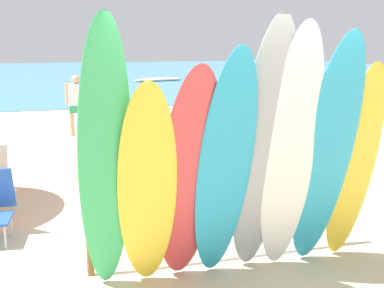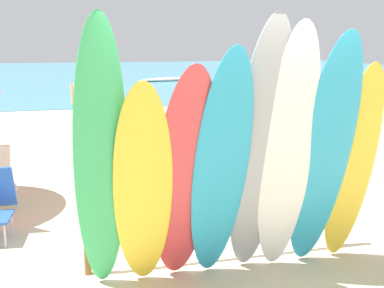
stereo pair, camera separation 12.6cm
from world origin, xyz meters
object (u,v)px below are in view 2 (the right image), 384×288
(surfboard_rack, at_px, (221,206))
(surfboard_yellow_1, at_px, (143,189))
(surfboard_green_0, at_px, (100,162))
(surfboard_red_2, at_px, (185,179))
(surfboard_white_5, at_px, (287,155))
(beachgoer_photographing, at_px, (82,101))
(beachgoer_strolling, at_px, (200,112))
(surfboard_yellow_7, at_px, (353,166))
(surfboard_teal_6, at_px, (324,156))
(surfboard_teal_3, at_px, (221,170))
(surfboard_grey_4, at_px, (259,152))
(distant_boat, at_px, (166,80))

(surfboard_rack, relative_size, surfboard_yellow_1, 1.41)
(surfboard_green_0, distance_m, surfboard_red_2, 0.77)
(surfboard_white_5, xyz_separation_m, beachgoer_photographing, (-1.64, 8.07, -0.38))
(surfboard_white_5, xyz_separation_m, beachgoer_strolling, (0.45, 4.69, -0.27))
(surfboard_yellow_7, relative_size, beachgoer_strolling, 1.28)
(surfboard_yellow_7, bearing_deg, surfboard_teal_6, -167.06)
(beachgoer_strolling, bearing_deg, surfboard_yellow_1, -39.40)
(surfboard_yellow_1, height_order, surfboard_teal_3, surfboard_teal_3)
(surfboard_teal_6, xyz_separation_m, beachgoer_photographing, (-2.03, 8.06, -0.34))
(surfboard_green_0, xyz_separation_m, surfboard_teal_6, (2.11, -0.04, -0.06))
(surfboard_teal_3, height_order, surfboard_grey_4, surfboard_grey_4)
(surfboard_green_0, bearing_deg, surfboard_grey_4, -1.06)
(surfboard_red_2, bearing_deg, surfboard_teal_6, -6.23)
(surfboard_yellow_1, height_order, surfboard_white_5, surfboard_white_5)
(surfboard_yellow_1, distance_m, distant_boat, 24.63)
(surfboard_green_0, xyz_separation_m, surfboard_yellow_7, (2.49, 0.05, -0.21))
(surfboard_grey_4, bearing_deg, surfboard_red_2, 178.20)
(surfboard_green_0, distance_m, surfboard_yellow_1, 0.45)
(surfboard_grey_4, height_order, distant_boat, surfboard_grey_4)
(surfboard_grey_4, relative_size, surfboard_teal_6, 1.05)
(surfboard_rack, distance_m, surfboard_yellow_1, 1.09)
(surfboard_green_0, bearing_deg, surfboard_white_5, -2.18)
(surfboard_rack, height_order, surfboard_red_2, surfboard_red_2)
(surfboard_teal_3, distance_m, surfboard_yellow_7, 1.42)
(surfboard_green_0, relative_size, surfboard_yellow_7, 1.20)
(surfboard_white_5, relative_size, distant_boat, 0.80)
(surfboard_teal_3, bearing_deg, beachgoer_photographing, 92.92)
(surfboard_grey_4, height_order, surfboard_white_5, surfboard_grey_4)
(surfboard_grey_4, bearing_deg, surfboard_yellow_1, 178.67)
(surfboard_white_5, bearing_deg, surfboard_grey_4, 177.41)
(surfboard_red_2, bearing_deg, distant_boat, 74.25)
(surfboard_teal_3, distance_m, distant_boat, 24.53)
(surfboard_red_2, relative_size, surfboard_white_5, 0.87)
(surfboard_red_2, distance_m, beachgoer_strolling, 4.86)
(beachgoer_strolling, bearing_deg, beachgoer_photographing, -166.49)
(beachgoer_photographing, bearing_deg, surfboard_yellow_7, -57.07)
(surfboard_yellow_7, height_order, beachgoer_photographing, surfboard_yellow_7)
(surfboard_yellow_1, relative_size, surfboard_yellow_7, 0.95)
(surfboard_rack, xyz_separation_m, surfboard_teal_6, (0.87, -0.52, 0.60))
(surfboard_rack, relative_size, beachgoer_strolling, 1.72)
(surfboard_green_0, relative_size, beachgoer_strolling, 1.53)
(surfboard_yellow_7, bearing_deg, surfboard_grey_4, -176.50)
(surfboard_teal_3, xyz_separation_m, distant_boat, (4.35, 24.12, -1.02))
(surfboard_red_2, distance_m, distant_boat, 24.55)
(surfboard_rack, bearing_deg, surfboard_teal_3, -108.37)
(surfboard_green_0, relative_size, surfboard_teal_3, 1.10)
(surfboard_red_2, bearing_deg, surfboard_yellow_7, -3.13)
(surfboard_yellow_1, bearing_deg, surfboard_teal_3, 2.40)
(surfboard_teal_3, xyz_separation_m, surfboard_yellow_7, (1.42, 0.09, -0.08))
(surfboard_red_2, xyz_separation_m, distant_boat, (4.68, 24.09, -0.95))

